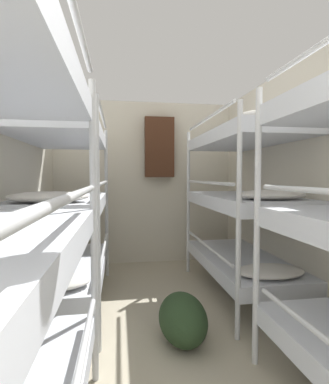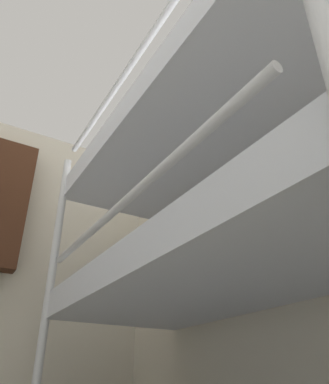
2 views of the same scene
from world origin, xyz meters
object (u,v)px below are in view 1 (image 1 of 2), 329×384
Objects in this scene: bunk_stack_left_far at (63,203)px; hanging_coat at (159,147)px; duffel_bag at (183,319)px; bunk_stack_right_far at (243,201)px.

hanging_coat is (1.17, 1.40, 0.70)m from bunk_stack_left_far.
duffel_bag is 0.67× the size of hanging_coat.
duffel_bag is 2.71m from hanging_coat.
duffel_bag is (1.06, -0.79, -0.89)m from bunk_stack_left_far.
bunk_stack_left_far is 2.21× the size of hanging_coat.
hanging_coat is at bearing 87.11° from duffel_bag.
bunk_stack_right_far is at bearing -62.28° from hanging_coat.
bunk_stack_right_far is 1.46m from duffel_bag.
hanging_coat is at bearing 50.17° from bunk_stack_left_far.
bunk_stack_right_far is (1.90, 0.00, 0.00)m from bunk_stack_left_far.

